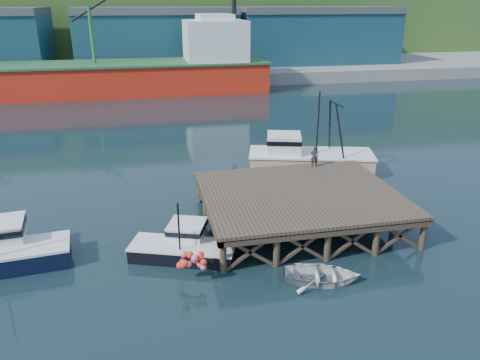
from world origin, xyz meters
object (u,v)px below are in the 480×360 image
object	(u,v)px
dockworker	(314,156)
boat_navy	(2,251)
boat_black	(184,245)
trawler	(308,157)
dinghy	(322,275)

from	to	relation	value
dockworker	boat_navy	bearing A→B (deg)	30.54
boat_black	boat_navy	bearing A→B (deg)	-166.02
boat_navy	dockworker	size ratio (longest dim) A/B	4.64
boat_black	trawler	xyz separation A→B (m)	(11.24, 11.36, 0.72)
trawler	dinghy	size ratio (longest dim) A/B	2.80
dockworker	dinghy	bearing A→B (deg)	85.78
boat_black	dockworker	xyz separation A→B (m)	(10.02, 6.94, 2.23)
dockworker	boat_black	bearing A→B (deg)	48.38
boat_navy	dinghy	world-z (taller)	boat_navy
trawler	dockworker	xyz separation A→B (m)	(-1.22, -4.42, 1.51)
dinghy	boat_navy	bearing A→B (deg)	88.87
boat_black	dinghy	size ratio (longest dim) A/B	1.61
boat_navy	boat_black	xyz separation A→B (m)	(9.48, -1.03, -0.20)
boat_navy	trawler	bearing A→B (deg)	20.32
boat_black	dockworker	size ratio (longest dim) A/B	4.03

